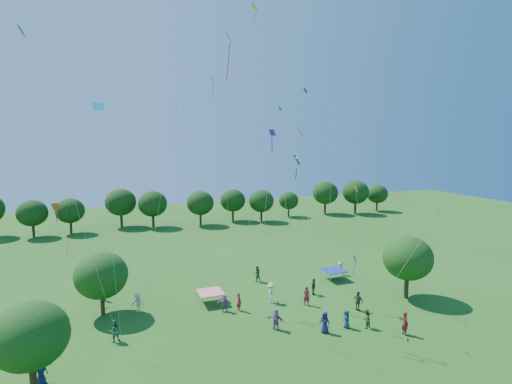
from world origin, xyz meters
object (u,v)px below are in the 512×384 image
object	(u,v)px
near_tree_west	(30,336)
near_tree_north	(101,275)
red_high_kite	(234,91)
tent_red_stripe	(210,292)
tent_blue	(334,270)
near_tree_east	(408,258)
pirate_kite	(298,163)

from	to	relation	value
near_tree_west	near_tree_north	world-z (taller)	near_tree_west
near_tree_west	red_high_kite	size ratio (longest dim) A/B	0.26
tent_red_stripe	tent_blue	distance (m)	13.98
near_tree_north	near_tree_east	bearing A→B (deg)	-12.43
near_tree_east	pirate_kite	xyz separation A→B (m)	(-9.72, 3.79, 8.87)
pirate_kite	tent_red_stripe	bearing A→B (deg)	170.28
pirate_kite	red_high_kite	xyz separation A→B (m)	(-6.56, -1.72, 5.96)
near_tree_north	pirate_kite	world-z (taller)	pirate_kite
near_tree_east	near_tree_north	bearing A→B (deg)	167.57
tent_blue	red_high_kite	size ratio (longest dim) A/B	0.10
tent_blue	pirate_kite	world-z (taller)	pirate_kite
near_tree_west	near_tree_east	world-z (taller)	near_tree_east
near_tree_west	near_tree_north	xyz separation A→B (m)	(3.62, 10.38, -0.25)
near_tree_east	red_high_kite	xyz separation A→B (m)	(-16.28, 2.07, 14.84)
tent_red_stripe	near_tree_east	bearing A→B (deg)	-16.24
near_tree_east	tent_red_stripe	bearing A→B (deg)	163.76
near_tree_east	tent_red_stripe	distance (m)	18.68
near_tree_east	red_high_kite	size ratio (longest dim) A/B	0.27
near_tree_east	red_high_kite	bearing A→B (deg)	172.77
near_tree_east	red_high_kite	world-z (taller)	red_high_kite
near_tree_north	near_tree_east	size ratio (longest dim) A/B	0.92
near_tree_north	red_high_kite	size ratio (longest dim) A/B	0.25
tent_blue	red_high_kite	world-z (taller)	red_high_kite
red_high_kite	tent_red_stripe	bearing A→B (deg)	114.97
near_tree_west	tent_red_stripe	bearing A→B (deg)	36.74
near_tree_north	red_high_kite	world-z (taller)	red_high_kite
tent_blue	red_high_kite	bearing A→B (deg)	-159.49
near_tree_west	tent_blue	xyz separation A→B (m)	(26.75, 11.16, -2.72)
near_tree_north	near_tree_west	bearing A→B (deg)	-109.20
near_tree_north	tent_blue	size ratio (longest dim) A/B	2.50
pirate_kite	red_high_kite	world-z (taller)	red_high_kite
near_tree_west	tent_red_stripe	size ratio (longest dim) A/B	2.60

